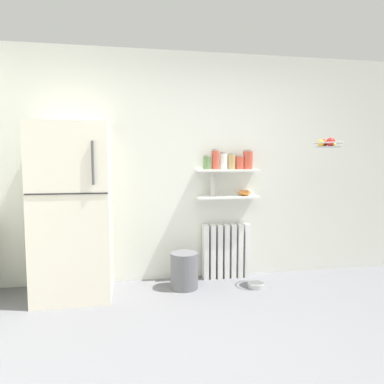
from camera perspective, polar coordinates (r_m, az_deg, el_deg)
ground_plane at (r=2.98m, az=6.89°, el=-22.57°), size 7.04×7.04×0.00m
back_wall at (r=4.14m, az=0.80°, el=4.04°), size 7.04×0.10×2.60m
refrigerator at (r=3.75m, az=-18.63°, el=-2.92°), size 0.74×0.71×1.74m
radiator at (r=4.23m, az=5.52°, el=-9.45°), size 0.55×0.12×0.63m
wall_shelf_lower at (r=4.08m, az=5.71°, el=-0.81°), size 0.72×0.22×0.02m
wall_shelf_upper at (r=4.06m, az=5.75°, el=3.51°), size 0.72×0.22×0.02m
storage_jar_0 at (r=4.00m, az=2.44°, el=4.82°), size 0.09×0.09×0.16m
storage_jar_1 at (r=4.02m, az=3.78°, el=5.29°), size 0.09×0.09×0.23m
storage_jar_2 at (r=4.05m, az=5.11°, el=5.04°), size 0.08×0.08×0.19m
storage_jar_3 at (r=4.07m, az=6.41°, el=4.95°), size 0.09×0.09×0.18m
storage_jar_4 at (r=4.10m, az=7.70°, el=4.81°), size 0.10×0.10×0.16m
storage_jar_5 at (r=4.13m, az=8.98°, el=5.20°), size 0.11×0.11×0.22m
vase at (r=4.03m, az=3.46°, el=1.01°), size 0.07×0.07×0.24m
shelf_bowl at (r=4.14m, az=8.47°, el=-0.12°), size 0.15×0.15×0.07m
trash_bin at (r=3.90m, az=-1.27°, el=-12.54°), size 0.30×0.30×0.39m
pet_food_bowl at (r=4.03m, az=10.28°, el=-14.57°), size 0.18×0.18×0.05m
hanging_fruit_basket at (r=3.99m, az=21.08°, el=7.35°), size 0.30×0.30×0.10m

